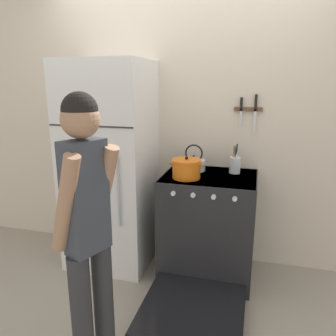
% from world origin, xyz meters
% --- Properties ---
extents(ground_plane, '(14.00, 14.00, 0.00)m').
position_xyz_m(ground_plane, '(0.00, 0.00, 0.00)').
color(ground_plane, gray).
extents(wall_back, '(10.00, 0.06, 2.55)m').
position_xyz_m(wall_back, '(0.00, 0.03, 1.27)').
color(wall_back, beige).
rests_on(wall_back, ground_plane).
extents(refrigerator, '(0.74, 0.67, 1.85)m').
position_xyz_m(refrigerator, '(-0.61, -0.32, 0.92)').
color(refrigerator, white).
rests_on(refrigerator, ground_plane).
extents(stove_range, '(0.77, 1.36, 0.91)m').
position_xyz_m(stove_range, '(0.30, -0.35, 0.45)').
color(stove_range, '#232326').
rests_on(stove_range, ground_plane).
extents(dutch_oven_pot, '(0.28, 0.24, 0.18)m').
position_xyz_m(dutch_oven_pot, '(0.13, -0.44, 0.99)').
color(dutch_oven_pot, orange).
rests_on(dutch_oven_pot, stove_range).
extents(tea_kettle, '(0.26, 0.21, 0.23)m').
position_xyz_m(tea_kettle, '(0.14, -0.19, 0.97)').
color(tea_kettle, silver).
rests_on(tea_kettle, stove_range).
extents(utensil_jar, '(0.09, 0.09, 0.26)m').
position_xyz_m(utensil_jar, '(0.49, -0.18, 0.98)').
color(utensil_jar, silver).
rests_on(utensil_jar, stove_range).
extents(person, '(0.34, 0.39, 1.62)m').
position_xyz_m(person, '(-0.17, -1.53, 0.93)').
color(person, '#2D2D30').
rests_on(person, ground_plane).
extents(wall_knife_strip, '(0.24, 0.03, 0.34)m').
position_xyz_m(wall_knife_strip, '(0.57, -0.02, 1.45)').
color(wall_knife_strip, brown).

